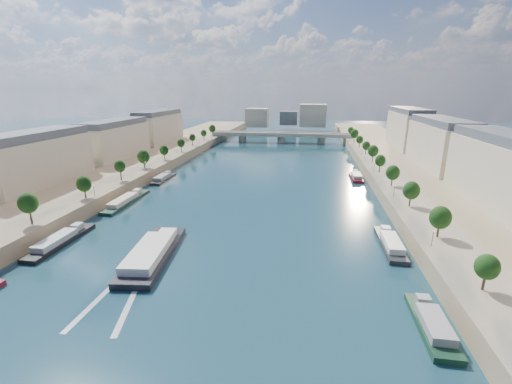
% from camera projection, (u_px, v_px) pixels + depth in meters
% --- Properties ---
extents(ground, '(700.00, 700.00, 0.00)m').
position_uv_depth(ground, '(254.00, 192.00, 143.98)').
color(ground, '#0C3038').
rests_on(ground, ground).
extents(quay_left, '(44.00, 520.00, 5.00)m').
position_uv_depth(quay_left, '(96.00, 180.00, 153.77)').
color(quay_left, '#9E8460').
rests_on(quay_left, ground).
extents(quay_right, '(44.00, 520.00, 5.00)m').
position_uv_depth(quay_right, '(436.00, 194.00, 132.74)').
color(quay_right, '#9E8460').
rests_on(quay_right, ground).
extents(pave_left, '(14.00, 520.00, 0.10)m').
position_uv_depth(pave_left, '(126.00, 175.00, 150.84)').
color(pave_left, gray).
rests_on(pave_left, quay_left).
extents(pave_right, '(14.00, 520.00, 0.10)m').
position_uv_depth(pave_right, '(397.00, 186.00, 134.19)').
color(pave_right, gray).
rests_on(pave_right, quay_right).
extents(trees_left, '(4.80, 268.80, 8.26)m').
position_uv_depth(trees_left, '(131.00, 163.00, 150.87)').
color(trees_left, '#382B1E').
rests_on(trees_left, ground).
extents(trees_right, '(4.80, 268.80, 8.26)m').
position_uv_depth(trees_right, '(388.00, 167.00, 142.37)').
color(trees_right, '#382B1E').
rests_on(trees_right, ground).
extents(lamps_left, '(0.36, 200.36, 4.28)m').
position_uv_depth(lamps_left, '(123.00, 175.00, 139.93)').
color(lamps_left, black).
rests_on(lamps_left, ground).
extents(lamps_right, '(0.36, 200.36, 4.28)m').
position_uv_depth(lamps_right, '(383.00, 176.00, 138.79)').
color(lamps_right, black).
rests_on(lamps_right, ground).
extents(buildings_left, '(16.00, 226.00, 23.20)m').
position_uv_depth(buildings_left, '(82.00, 144.00, 162.98)').
color(buildings_left, beige).
rests_on(buildings_left, ground).
extents(buildings_right, '(16.00, 226.00, 23.20)m').
position_uv_depth(buildings_right, '(466.00, 154.00, 138.15)').
color(buildings_right, beige).
rests_on(buildings_right, ground).
extents(skyline, '(79.00, 42.00, 22.00)m').
position_uv_depth(skyline, '(291.00, 117.00, 346.93)').
color(skyline, beige).
rests_on(skyline, ground).
extents(bridge, '(112.00, 12.00, 8.15)m').
position_uv_depth(bridge, '(281.00, 136.00, 275.56)').
color(bridge, '#C1B79E').
rests_on(bridge, ground).
extents(tour_barge, '(12.46, 32.37, 4.28)m').
position_uv_depth(tour_barge, '(153.00, 253.00, 87.63)').
color(tour_barge, black).
rests_on(tour_barge, ground).
extents(wake, '(10.73, 26.01, 0.04)m').
position_uv_depth(wake, '(119.00, 294.00, 72.38)').
color(wake, silver).
rests_on(wake, ground).
extents(moored_barges_left, '(5.00, 156.68, 3.60)m').
position_uv_depth(moored_barges_left, '(63.00, 239.00, 96.74)').
color(moored_barges_left, '#161932').
rests_on(moored_barges_left, ground).
extents(moored_barges_right, '(5.00, 166.43, 3.60)m').
position_uv_depth(moored_barges_right, '(399.00, 261.00, 84.53)').
color(moored_barges_right, black).
rests_on(moored_barges_right, ground).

